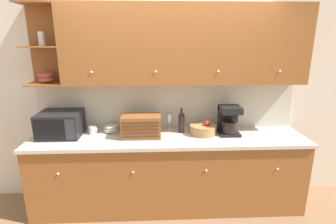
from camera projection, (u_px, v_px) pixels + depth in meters
The scene contains 13 objects.
ground_plane at pixel (167, 189), 3.70m from camera, with size 24.00×24.00×0.00m, color #896647.
wall_back at pixel (167, 99), 3.38m from camera, with size 5.65×0.06×2.60m.
counter_unit at pixel (168, 171), 3.26m from camera, with size 3.27×0.68×0.93m.
backsplash_panel at pixel (167, 105), 3.36m from camera, with size 3.25×0.01×0.61m.
upper_cabinets at pixel (183, 45), 3.01m from camera, with size 3.25×0.35×0.90m.
microwave at pixel (61, 124), 3.12m from camera, with size 0.48×0.42×0.29m.
mug at pixel (93, 130), 3.21m from camera, with size 0.10×0.09×0.10m.
bowl_stack_on_counter at pixel (111, 128), 3.27m from camera, with size 0.19×0.19×0.09m.
bread_box at pixel (141, 126), 3.09m from camera, with size 0.46×0.26×0.26m.
wine_glass at pixel (169, 119), 3.32m from camera, with size 0.06×0.06×0.22m.
wine_bottle at pixel (181, 122), 3.24m from camera, with size 0.08×0.08×0.31m.
fruit_basket at pixel (203, 129), 3.20m from camera, with size 0.32×0.32×0.18m.
coffee_maker at pixel (229, 120), 3.18m from camera, with size 0.24×0.24×0.35m.
Camera 1 is at (-0.14, -3.26, 2.06)m, focal length 28.00 mm.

